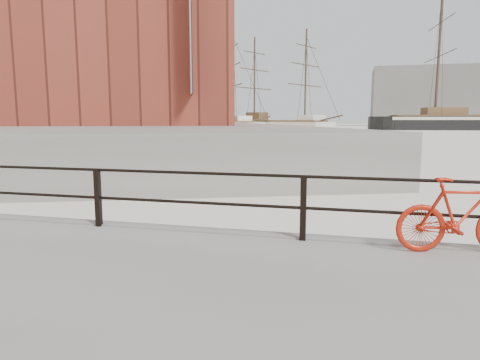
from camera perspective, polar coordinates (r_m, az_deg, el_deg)
The scene contains 11 objects.
far_quay at distance 86.87m, azimuth -11.13°, elevation 7.12°, with size 24.00×150.00×1.80m, color gray.
bicycle at distance 6.59m, azimuth 27.43°, elevation -4.24°, with size 1.74×0.26×1.05m, color #B51E0C.
schooner_mid at distance 81.57m, azimuth 5.12°, elevation 6.56°, with size 25.54×10.81×18.67m, color beige, non-canonical shape.
schooner_left at distance 76.34m, azimuth -4.94°, elevation 6.45°, with size 24.42×11.10×18.54m, color white, non-canonical shape.
workboat_near at distance 47.06m, azimuth -20.12°, elevation 4.97°, with size 12.44×4.15×7.00m, color black, non-canonical shape.
workboat_far at distance 55.74m, azimuth -12.39°, elevation 5.69°, with size 10.89×3.76×7.00m, color black, non-canonical shape.
apartment_mustard at distance 55.22m, azimuth -15.76°, elevation 19.02°, with size 22.00×15.00×22.20m, color gold.
apartment_cream at distance 77.71m, azimuth -13.34°, elevation 15.46°, with size 20.00×15.00×21.20m, color beige.
apartment_grey at distance 99.60m, azimuth -12.11°, elevation 14.41°, with size 22.00×15.00×23.20m, color #9D9D98.
apartment_brick at distance 122.35m, azimuth -11.28°, elevation 12.76°, with size 24.00×15.00×21.20m, color brown.
industrial_west at distance 148.46m, azimuth 23.49°, elevation 10.09°, with size 32.00×18.00×18.00m, color gray.
Camera 1 is at (-2.87, -6.53, 2.18)m, focal length 32.00 mm.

